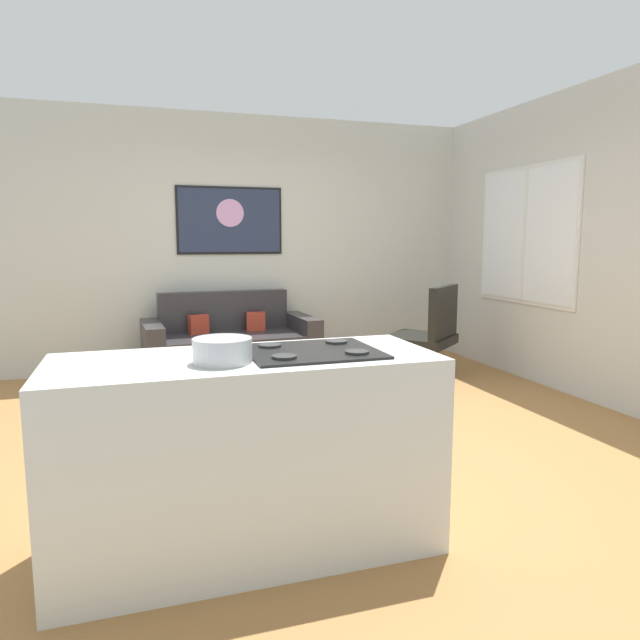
{
  "coord_description": "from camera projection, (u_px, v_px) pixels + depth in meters",
  "views": [
    {
      "loc": [
        -1.22,
        -4.07,
        1.44
      ],
      "look_at": [
        0.39,
        0.9,
        0.7
      ],
      "focal_mm": 32.19,
      "sensor_mm": 36.0,
      "label": 1
    }
  ],
  "objects": [
    {
      "name": "couch",
      "position": [
        230.0,
        348.0,
        6.05
      ],
      "size": [
        1.81,
        0.94,
        0.87
      ],
      "color": "#302D2F",
      "rests_on": "ground"
    },
    {
      "name": "right_wall",
      "position": [
        571.0,
        243.0,
        5.29
      ],
      "size": [
        0.05,
        6.4,
        2.8
      ],
      "primitive_type": "cube",
      "color": "silver",
      "rests_on": "ground"
    },
    {
      "name": "ground",
      "position": [
        308.0,
        430.0,
        4.41
      ],
      "size": [
        6.4,
        6.4,
        0.04
      ],
      "primitive_type": "cube",
      "color": "#A6733E"
    },
    {
      "name": "wall_painting",
      "position": [
        230.0,
        220.0,
        6.36
      ],
      "size": [
        1.17,
        0.03,
        0.74
      ],
      "color": "black"
    },
    {
      "name": "kitchen_counter",
      "position": [
        248.0,
        453.0,
        2.65
      ],
      "size": [
        1.73,
        0.69,
        0.94
      ],
      "color": "silver",
      "rests_on": "ground"
    },
    {
      "name": "window",
      "position": [
        526.0,
        235.0,
        5.83
      ],
      "size": [
        0.03,
        1.5,
        1.4
      ],
      "color": "silver"
    },
    {
      "name": "coffee_table",
      "position": [
        249.0,
        359.0,
        5.07
      ],
      "size": [
        0.99,
        0.59,
        0.42
      ],
      "color": "silver",
      "rests_on": "ground"
    },
    {
      "name": "armchair",
      "position": [
        427.0,
        334.0,
        6.06
      ],
      "size": [
        0.94,
        0.94,
        0.96
      ],
      "color": "black",
      "rests_on": "ground"
    },
    {
      "name": "mixing_bowl",
      "position": [
        222.0,
        351.0,
        2.45
      ],
      "size": [
        0.25,
        0.25,
        0.11
      ],
      "color": "silver",
      "rests_on": "kitchen_counter"
    },
    {
      "name": "back_wall",
      "position": [
        246.0,
        242.0,
        6.49
      ],
      "size": [
        6.4,
        0.05,
        2.8
      ],
      "primitive_type": "cube",
      "color": "silver",
      "rests_on": "ground"
    }
  ]
}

